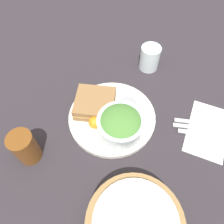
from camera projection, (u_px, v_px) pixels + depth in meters
ground_plane at (112, 118)px, 0.68m from camera, size 4.00×4.00×0.00m
plate at (112, 117)px, 0.67m from camera, size 0.26×0.26×0.02m
sandwich at (95, 103)px, 0.66m from camera, size 0.14×0.14×0.04m
salad_bowl at (121, 124)px, 0.61m from camera, size 0.13×0.13×0.07m
dressing_cup at (128, 106)px, 0.66m from camera, size 0.05×0.05×0.04m
orange_wedge at (95, 122)px, 0.63m from camera, size 0.04×0.04×0.04m
drink_glass at (25, 147)px, 0.57m from camera, size 0.06×0.06×0.10m
napkin at (207, 130)px, 0.65m from camera, size 0.11×0.19×0.00m
fork at (207, 124)px, 0.66m from camera, size 0.19×0.06×0.01m
knife at (208, 129)px, 0.65m from camera, size 0.20×0.06×0.01m
spoon at (208, 134)px, 0.64m from camera, size 0.17×0.05×0.01m
water_glass at (150, 58)px, 0.76m from camera, size 0.07×0.07×0.09m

